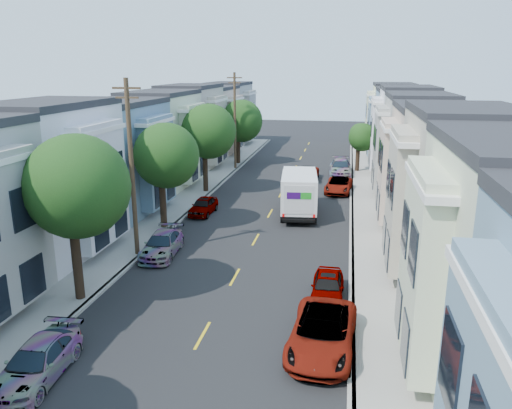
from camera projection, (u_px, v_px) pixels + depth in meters
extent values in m
plane|color=black|center=(235.00, 277.00, 26.24)|extent=(160.00, 160.00, 0.00)
cube|color=black|center=(276.00, 203.00, 40.45)|extent=(12.00, 70.00, 0.02)
cube|color=gray|center=(204.00, 199.00, 41.50)|extent=(0.30, 70.00, 0.15)
cube|color=gray|center=(352.00, 206.00, 39.38)|extent=(0.30, 70.00, 0.15)
cube|color=gray|center=(189.00, 198.00, 41.72)|extent=(2.60, 70.00, 0.15)
cube|color=gray|center=(368.00, 207.00, 39.15)|extent=(2.60, 70.00, 0.15)
cube|color=gold|center=(276.00, 203.00, 40.46)|extent=(0.12, 70.00, 0.01)
cube|color=beige|center=(146.00, 197.00, 42.41)|extent=(5.00, 70.00, 8.50)
cube|color=beige|center=(419.00, 210.00, 38.50)|extent=(5.00, 70.00, 8.50)
cylinder|color=black|center=(77.00, 262.00, 23.14)|extent=(0.44, 0.44, 3.94)
sphere|color=#1F5017|center=(75.00, 186.00, 22.12)|extent=(4.70, 4.70, 4.70)
cylinder|color=black|center=(163.00, 203.00, 33.74)|extent=(0.44, 0.44, 3.54)
sphere|color=#1F5017|center=(165.00, 156.00, 32.81)|extent=(4.34, 4.34, 4.34)
cylinder|color=black|center=(205.00, 172.00, 43.50)|extent=(0.44, 0.44, 3.73)
sphere|color=#1F5017|center=(208.00, 131.00, 42.51)|extent=(4.70, 4.70, 4.70)
cylinder|color=black|center=(238.00, 150.00, 56.23)|extent=(0.44, 0.44, 3.24)
sphere|color=#1F5017|center=(241.00, 121.00, 55.30)|extent=(4.70, 4.70, 4.70)
cylinder|color=black|center=(357.00, 160.00, 52.10)|extent=(0.44, 0.44, 2.65)
sphere|color=#1F5017|center=(362.00, 137.00, 51.43)|extent=(2.89, 2.89, 2.89)
cylinder|color=#42301E|center=(132.00, 172.00, 27.90)|extent=(0.26, 0.26, 10.00)
cube|color=#42301E|center=(126.00, 88.00, 26.68)|extent=(1.60, 0.12, 0.12)
cylinder|color=#42301E|center=(235.00, 123.00, 52.54)|extent=(0.26, 0.26, 10.00)
cube|color=#42301E|center=(234.00, 78.00, 51.31)|extent=(1.60, 0.12, 0.12)
cube|color=silver|center=(298.00, 192.00, 36.11)|extent=(2.51, 4.49, 2.45)
cube|color=silver|center=(302.00, 183.00, 39.25)|extent=(2.51, 2.09, 2.26)
cube|color=black|center=(299.00, 206.00, 37.36)|extent=(2.31, 6.45, 0.25)
cube|color=#2D0A51|center=(289.00, 195.00, 33.96)|extent=(0.94, 0.04, 0.46)
cube|color=#198C1E|center=(301.00, 196.00, 33.82)|extent=(0.73, 0.04, 0.46)
cylinder|color=black|center=(280.00, 215.00, 35.53)|extent=(0.29, 0.94, 0.94)
cylinder|color=black|center=(311.00, 217.00, 35.14)|extent=(0.29, 0.94, 0.94)
cylinder|color=black|center=(287.00, 200.00, 39.52)|extent=(0.29, 0.94, 0.94)
cylinder|color=black|center=(316.00, 202.00, 39.13)|extent=(0.29, 0.94, 0.94)
imported|color=black|center=(307.00, 174.00, 48.50)|extent=(2.14, 4.58, 1.27)
imported|color=#071D38|center=(37.00, 363.00, 17.57)|extent=(2.06, 4.37, 1.28)
imported|color=gray|center=(162.00, 245.00, 29.18)|extent=(2.17, 4.50, 1.31)
imported|color=#3D0611|center=(203.00, 206.00, 37.33)|extent=(1.61, 3.92, 1.26)
imported|color=#484B4C|center=(322.00, 333.00, 19.33)|extent=(2.74, 5.43, 1.47)
imported|color=#B3AEC3|center=(328.00, 287.00, 23.63)|extent=(1.53, 3.95, 1.28)
imported|color=black|center=(339.00, 185.00, 43.71)|extent=(2.50, 4.80, 1.29)
imported|color=black|center=(340.00, 168.00, 50.72)|extent=(2.26, 5.17, 1.54)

